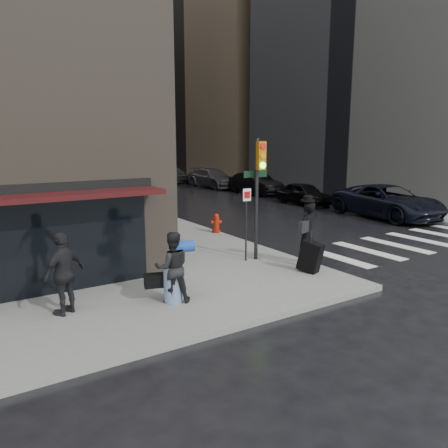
{
  "coord_description": "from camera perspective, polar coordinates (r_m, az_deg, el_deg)",
  "views": [
    {
      "loc": [
        -7.5,
        -9.0,
        3.95
      ],
      "look_at": [
        -0.14,
        2.44,
        1.3
      ],
      "focal_mm": 35.0,
      "sensor_mm": 36.0,
      "label": 1
    }
  ],
  "objects": [
    {
      "name": "man_greycoat",
      "position": [
        10.18,
        -20.16,
        -6.07
      ],
      "size": [
        1.16,
        0.94,
        1.85
      ],
      "rotation": [
        0.0,
        0.0,
        3.68
      ],
      "color": "black",
      "rests_on": "ground"
    },
    {
      "name": "parked_car_2",
      "position": [
        31.87,
        4.16,
        5.3
      ],
      "size": [
        1.71,
        4.79,
        1.57
      ],
      "primitive_type": "imported",
      "rotation": [
        0.0,
        0.0,
        -0.01
      ],
      "color": "black",
      "rests_on": "ground"
    },
    {
      "name": "sidewalk_right",
      "position": [
        41.86,
        -2.48,
        5.7
      ],
      "size": [
        3.0,
        50.0,
        0.15
      ],
      "primitive_type": "cube",
      "color": "slate",
      "rests_on": "ground"
    },
    {
      "name": "man_jeans",
      "position": [
        10.34,
        -6.79,
        -5.62
      ],
      "size": [
        1.19,
        0.92,
        1.7
      ],
      "rotation": [
        0.0,
        0.0,
        2.84
      ],
      "color": "black",
      "rests_on": "ground"
    },
    {
      "name": "bldg_distant",
      "position": [
        88.87,
        -24.95,
        17.83
      ],
      "size": [
        40.0,
        12.0,
        32.0
      ],
      "primitive_type": "cube",
      "color": "slate",
      "rests_on": "ground"
    },
    {
      "name": "man_overcoat",
      "position": [
        13.33,
        10.83,
        -1.68
      ],
      "size": [
        1.11,
        1.38,
        2.18
      ],
      "rotation": [
        0.0,
        0.0,
        3.46
      ],
      "color": "black",
      "rests_on": "ground"
    },
    {
      "name": "crosswalk",
      "position": [
        18.45,
        23.01,
        -2.21
      ],
      "size": [
        8.5,
        3.0,
        0.01
      ],
      "color": "silver",
      "rests_on": "ground"
    },
    {
      "name": "sidewalk_left",
      "position": [
        36.98,
        -20.91,
        4.28
      ],
      "size": [
        4.0,
        50.0,
        0.15
      ],
      "primitive_type": "cube",
      "color": "slate",
      "rests_on": "ground"
    },
    {
      "name": "bldg_right_mid",
      "position": [
        57.32,
        4.89,
        26.21
      ],
      "size": [
        22.0,
        22.0,
        38.0
      ],
      "primitive_type": "cube",
      "color": "#7D674D",
      "rests_on": "ground"
    },
    {
      "name": "parked_car_3",
      "position": [
        36.45,
        -1.48,
        6.02
      ],
      "size": [
        2.59,
        5.5,
        1.55
      ],
      "primitive_type": "imported",
      "rotation": [
        0.0,
        0.0,
        0.08
      ],
      "color": "#45454B",
      "rests_on": "ground"
    },
    {
      "name": "parked_car_0",
      "position": [
        23.73,
        20.54,
        2.77
      ],
      "size": [
        3.25,
        6.2,
        1.67
      ],
      "primitive_type": "imported",
      "rotation": [
        0.0,
        0.0,
        -0.08
      ],
      "color": "black",
      "rests_on": "ground"
    },
    {
      "name": "traffic_light",
      "position": [
        13.63,
        4.39,
        5.41
      ],
      "size": [
        0.96,
        0.45,
        3.83
      ],
      "rotation": [
        0.0,
        0.0,
        -0.04
      ],
      "color": "black",
      "rests_on": "ground"
    },
    {
      "name": "parked_car_4",
      "position": [
        41.0,
        -6.67,
        6.46
      ],
      "size": [
        1.93,
        4.41,
        1.48
      ],
      "primitive_type": "imported",
      "rotation": [
        0.0,
        0.0,
        0.04
      ],
      "color": "#434348",
      "rests_on": "ground"
    },
    {
      "name": "fire_hydrant",
      "position": [
        18.03,
        -1.02,
        -0.0
      ],
      "size": [
        0.46,
        0.35,
        0.79
      ],
      "rotation": [
        0.0,
        0.0,
        -0.36
      ],
      "color": "#971A09",
      "rests_on": "ground"
    },
    {
      "name": "ground",
      "position": [
        12.36,
        6.74,
        -7.68
      ],
      "size": [
        140.0,
        140.0,
        0.0
      ],
      "primitive_type": "plane",
      "color": "black",
      "rests_on": "ground"
    },
    {
      "name": "parked_car_5",
      "position": [
        46.51,
        -8.77,
        6.92
      ],
      "size": [
        1.91,
        4.53,
        1.45
      ],
      "primitive_type": "imported",
      "rotation": [
        0.0,
        0.0,
        -0.09
      ],
      "color": "black",
      "rests_on": "ground"
    },
    {
      "name": "bldg_right_far",
      "position": [
        75.4,
        -6.43,
        17.47
      ],
      "size": [
        22.0,
        20.0,
        25.0
      ],
      "primitive_type": "cube",
      "color": "slate",
      "rests_on": "ground"
    },
    {
      "name": "parked_car_1",
      "position": [
        27.21,
        10.42,
        3.93
      ],
      "size": [
        1.6,
        3.98,
        1.36
      ],
      "primitive_type": "imported",
      "rotation": [
        0.0,
        0.0,
        0.0
      ],
      "color": "black",
      "rests_on": "ground"
    },
    {
      "name": "parked_car_6",
      "position": [
        51.7,
        -11.45,
        7.33
      ],
      "size": [
        2.81,
        5.91,
        1.63
      ],
      "primitive_type": "imported",
      "rotation": [
        0.0,
        0.0,
        -0.02
      ],
      "color": "#4D4D52",
      "rests_on": "ground"
    }
  ]
}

